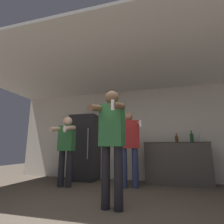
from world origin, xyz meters
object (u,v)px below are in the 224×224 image
(bottle_brown_liquor, at_px, (192,137))
(person_woman_foreground, at_px, (112,136))
(bottle_tall_gin, at_px, (177,139))
(person_spectator_back, at_px, (129,143))
(bottle_amber_bourbon, at_px, (201,139))
(person_man_side, at_px, (66,145))
(refrigerator, at_px, (85,147))

(bottle_brown_liquor, height_order, person_woman_foreground, person_woman_foreground)
(bottle_tall_gin, bearing_deg, bottle_brown_liquor, 0.00)
(bottle_brown_liquor, distance_m, person_spectator_back, 1.62)
(bottle_amber_bourbon, bearing_deg, person_spectator_back, -156.66)
(person_spectator_back, bearing_deg, bottle_brown_liquor, 26.13)
(person_man_side, relative_size, person_spectator_back, 0.95)
(refrigerator, xyz_separation_m, bottle_tall_gin, (2.49, 0.06, 0.19))
(bottle_brown_liquor, bearing_deg, bottle_tall_gin, 180.00)
(refrigerator, relative_size, person_spectator_back, 1.06)
(refrigerator, height_order, person_man_side, refrigerator)
(bottle_brown_liquor, bearing_deg, refrigerator, -178.70)
(refrigerator, height_order, bottle_tall_gin, refrigerator)
(refrigerator, relative_size, person_woman_foreground, 1.02)
(person_man_side, height_order, person_spectator_back, person_spectator_back)
(bottle_tall_gin, distance_m, person_woman_foreground, 2.44)
(bottle_brown_liquor, bearing_deg, bottle_amber_bourbon, 0.00)
(bottle_tall_gin, distance_m, person_man_side, 2.73)
(refrigerator, distance_m, person_woman_foreground, 2.53)
(bottle_tall_gin, xyz_separation_m, person_spectator_back, (-1.09, -0.71, -0.12))
(person_man_side, distance_m, person_spectator_back, 1.47)
(bottle_brown_liquor, relative_size, person_man_side, 0.19)
(bottle_amber_bourbon, xyz_separation_m, person_spectator_back, (-1.64, -0.71, -0.12))
(refrigerator, height_order, person_spectator_back, refrigerator)
(bottle_amber_bourbon, xyz_separation_m, bottle_tall_gin, (-0.55, 0.00, -0.00))
(refrigerator, xyz_separation_m, person_woman_foreground, (1.39, -2.11, 0.14))
(bottle_tall_gin, relative_size, person_man_side, 0.15)
(person_woman_foreground, bearing_deg, bottle_tall_gin, 63.17)
(bottle_tall_gin, relative_size, person_woman_foreground, 0.14)
(person_woman_foreground, bearing_deg, refrigerator, 123.29)
(person_man_side, bearing_deg, bottle_amber_bourbon, 18.32)
(refrigerator, relative_size, bottle_tall_gin, 7.48)
(bottle_brown_liquor, relative_size, bottle_amber_bourbon, 1.28)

